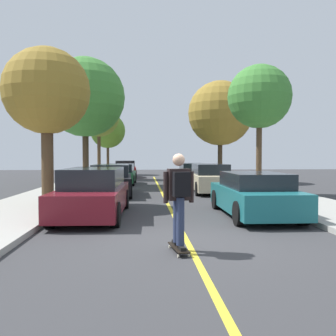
% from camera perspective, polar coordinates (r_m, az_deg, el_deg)
% --- Properties ---
extents(ground, '(80.00, 80.00, 0.00)m').
position_cam_1_polar(ground, '(7.53, 3.22, -11.85)').
color(ground, '#353538').
extents(center_line, '(0.12, 39.20, 0.01)m').
position_cam_1_polar(center_line, '(11.44, 0.70, -7.09)').
color(center_line, gold).
rests_on(center_line, ground).
extents(parked_car_left_nearest, '(1.95, 4.69, 1.43)m').
position_cam_1_polar(parked_car_left_nearest, '(10.92, -11.65, -3.86)').
color(parked_car_left_nearest, maroon).
rests_on(parked_car_left_nearest, ground).
extents(parked_car_left_near, '(2.04, 4.62, 1.40)m').
position_cam_1_polar(parked_car_left_near, '(16.75, -8.96, -1.91)').
color(parked_car_left_near, black).
rests_on(parked_car_left_near, ground).
extents(parked_car_left_far, '(2.03, 4.08, 1.29)m').
position_cam_1_polar(parked_car_left_far, '(23.05, -7.59, -0.95)').
color(parked_car_left_far, '#1E5B33').
rests_on(parked_car_left_far, ground).
extents(parked_car_left_farthest, '(1.93, 4.20, 1.41)m').
position_cam_1_polar(parked_car_left_farthest, '(30.12, -6.74, -0.22)').
color(parked_car_left_farthest, maroon).
rests_on(parked_car_left_farthest, ground).
extents(parked_car_right_nearest, '(1.92, 4.39, 1.30)m').
position_cam_1_polar(parked_car_right_nearest, '(11.08, 13.41, -4.11)').
color(parked_car_right_nearest, '#196066').
rests_on(parked_car_right_nearest, ground).
extents(parked_car_right_near, '(1.93, 4.73, 1.40)m').
position_cam_1_polar(parked_car_right_near, '(17.97, 6.62, -1.63)').
color(parked_car_right_near, '#BCAD89').
rests_on(parked_car_right_near, ground).
extents(parked_car_right_far, '(1.83, 4.61, 1.32)m').
position_cam_1_polar(parked_car_right_far, '(24.20, 3.88, -0.82)').
color(parked_car_right_far, '#1E5B33').
rests_on(parked_car_right_far, ground).
extents(street_tree_left_nearest, '(2.99, 2.99, 5.40)m').
position_cam_1_polar(street_tree_left_nearest, '(13.46, -18.58, 11.27)').
color(street_tree_left_nearest, '#4C3823').
rests_on(street_tree_left_nearest, sidewalk_left).
extents(street_tree_left_near, '(4.57, 4.57, 7.33)m').
position_cam_1_polar(street_tree_left_near, '(21.80, -12.92, 10.78)').
color(street_tree_left_near, '#3D2D1E').
rests_on(street_tree_left_near, sidewalk_left).
extents(street_tree_left_far, '(3.15, 3.15, 6.25)m').
position_cam_1_polar(street_tree_left_far, '(28.02, -10.86, 8.04)').
color(street_tree_left_far, '#4C3823').
rests_on(street_tree_left_far, sidewalk_left).
extents(street_tree_left_farthest, '(3.29, 3.29, 5.69)m').
position_cam_1_polar(street_tree_left_farthest, '(34.86, -9.47, 5.80)').
color(street_tree_left_farthest, '#3D2D1E').
rests_on(street_tree_left_farthest, sidewalk_left).
extents(street_tree_right_nearest, '(2.82, 2.82, 5.70)m').
position_cam_1_polar(street_tree_right_nearest, '(16.83, 14.21, 10.78)').
color(street_tree_right_nearest, '#4C3823').
rests_on(street_tree_right_nearest, sidewalk_right).
extents(street_tree_right_near, '(4.31, 4.31, 6.67)m').
position_cam_1_polar(street_tree_right_near, '(24.67, 8.24, 8.52)').
color(street_tree_right_near, '#3D2D1E').
rests_on(street_tree_right_near, sidewalk_right).
extents(skateboard, '(0.35, 0.86, 0.10)m').
position_cam_1_polar(skateboard, '(6.88, 1.69, -12.43)').
color(skateboard, black).
rests_on(skateboard, ground).
extents(skateboarder, '(0.59, 0.71, 1.73)m').
position_cam_1_polar(skateboarder, '(6.67, 1.77, -4.11)').
color(skateboarder, black).
rests_on(skateboarder, skateboard).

